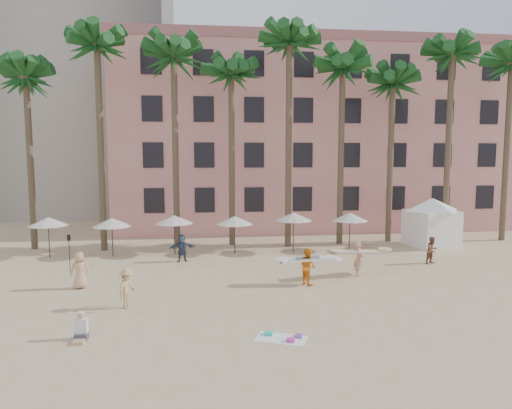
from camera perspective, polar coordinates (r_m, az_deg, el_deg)
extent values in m
plane|color=#D1B789|center=(19.16, 2.81, -13.94)|extent=(120.00, 120.00, 0.00)
cube|color=#EE9D91|center=(44.88, 6.52, 7.94)|extent=(35.00, 14.00, 16.00)
cylinder|color=brown|center=(35.42, -26.37, 4.58)|extent=(0.44, 0.44, 12.00)
cylinder|color=brown|center=(33.05, -18.84, 6.56)|extent=(0.44, 0.44, 14.00)
cylinder|color=brown|center=(32.84, -10.03, 6.36)|extent=(0.44, 0.44, 13.50)
cylinder|color=brown|center=(33.32, -3.05, 5.59)|extent=(0.44, 0.44, 12.50)
cylinder|color=brown|center=(32.80, 4.09, 7.32)|extent=(0.44, 0.44, 14.50)
cylinder|color=brown|center=(34.22, 10.57, 5.92)|extent=(0.44, 0.44, 13.00)
cylinder|color=brown|center=(36.04, 16.45, 4.99)|extent=(0.44, 0.44, 12.00)
cylinder|color=brown|center=(36.88, 22.88, 6.33)|extent=(0.44, 0.44, 14.00)
cylinder|color=brown|center=(39.95, 28.82, 5.65)|extent=(0.44, 0.44, 13.50)
cylinder|color=#332B23|center=(32.36, -24.45, -3.88)|extent=(0.07, 0.07, 2.50)
cone|color=silver|center=(32.20, -24.54, -1.95)|extent=(2.50, 2.50, 0.55)
cylinder|color=#332B23|center=(31.25, -17.51, -4.04)|extent=(0.07, 0.07, 2.40)
cone|color=silver|center=(31.09, -17.57, -2.13)|extent=(2.50, 2.50, 0.55)
cylinder|color=#332B23|center=(30.91, -10.13, -3.87)|extent=(0.07, 0.07, 2.50)
cone|color=silver|center=(30.74, -10.17, -1.85)|extent=(2.50, 2.50, 0.55)
cylinder|color=#332B23|center=(30.80, -2.68, -3.91)|extent=(0.07, 0.07, 2.40)
cone|color=silver|center=(30.63, -2.69, -1.97)|extent=(2.50, 2.50, 0.55)
cylinder|color=#332B23|center=(31.18, 4.70, -3.61)|extent=(0.07, 0.07, 2.60)
cone|color=silver|center=(31.01, 4.72, -1.51)|extent=(2.50, 2.50, 0.55)
cylinder|color=#332B23|center=(32.37, 11.61, -3.44)|extent=(0.07, 0.07, 2.50)
cone|color=silver|center=(32.21, 11.66, -1.51)|extent=(2.50, 2.50, 0.55)
cube|color=white|center=(35.63, 21.05, -2.78)|extent=(3.53, 3.53, 2.60)
cone|color=white|center=(35.41, 21.16, 0.02)|extent=(5.30, 5.30, 0.90)
cube|color=white|center=(17.15, 3.13, -16.39)|extent=(2.04, 1.60, 0.02)
cube|color=#2BBE99|center=(17.41, 1.61, -15.81)|extent=(0.37, 0.34, 0.10)
cube|color=#D53BA2|center=(16.86, 4.36, -16.54)|extent=(0.34, 0.31, 0.12)
cube|color=purple|center=(17.29, 5.37, -16.02)|extent=(0.35, 0.38, 0.08)
imported|color=tan|center=(25.69, 12.68, -6.62)|extent=(0.61, 0.79, 1.93)
cube|color=#ECE993|center=(25.60, 12.70, -5.77)|extent=(3.56, 1.73, 0.40)
imported|color=orange|center=(23.65, 6.47, -7.67)|extent=(1.03, 1.13, 1.88)
cube|color=white|center=(23.56, 6.48, -6.79)|extent=(2.77, 0.94, 0.29)
imported|color=#303F54|center=(28.81, -9.22, -5.37)|extent=(1.66, 0.80, 1.72)
imported|color=tan|center=(20.75, -15.83, -10.03)|extent=(1.00, 1.29, 1.75)
imported|color=brown|center=(29.89, 21.16, -5.35)|extent=(0.99, 0.89, 1.66)
imported|color=tan|center=(24.40, -21.17, -7.68)|extent=(0.98, 0.72, 1.84)
cylinder|color=black|center=(27.51, -22.28, -5.90)|extent=(0.04, 0.04, 2.10)
cube|color=black|center=(27.33, -22.36, -3.85)|extent=(0.18, 0.03, 0.35)
cube|color=#3F3F4C|center=(18.14, -20.99, -15.13)|extent=(0.44, 0.41, 0.24)
cube|color=tan|center=(17.86, -21.27, -15.70)|extent=(0.39, 0.44, 0.12)
cube|color=white|center=(18.06, -21.00, -13.97)|extent=(0.43, 0.25, 0.54)
sphere|color=tan|center=(17.93, -21.05, -12.79)|extent=(0.24, 0.24, 0.24)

